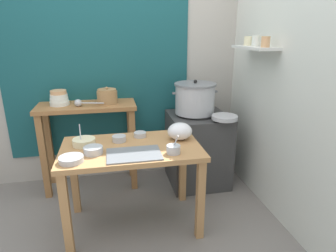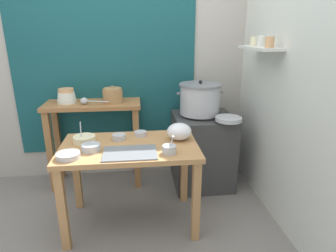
{
  "view_description": "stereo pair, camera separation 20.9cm",
  "coord_description": "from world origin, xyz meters",
  "px_view_note": "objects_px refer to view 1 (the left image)",
  "views": [
    {
      "loc": [
        -0.04,
        -2.05,
        1.59
      ],
      "look_at": [
        0.43,
        0.24,
        0.82
      ],
      "focal_mm": 30.82,
      "sensor_mm": 36.0,
      "label": 1
    },
    {
      "loc": [
        0.17,
        -2.08,
        1.59
      ],
      "look_at": [
        0.43,
        0.24,
        0.82
      ],
      "focal_mm": 30.82,
      "sensor_mm": 36.0,
      "label": 2
    }
  ],
  "objects_px": {
    "wide_pan": "(225,117)",
    "prep_bowl_0": "(119,138)",
    "ladle": "(79,103)",
    "plastic_bag": "(180,131)",
    "prep_bowl_2": "(84,142)",
    "stove_block": "(197,149)",
    "prep_bowl_4": "(93,150)",
    "steamer_pot": "(195,98)",
    "clay_pot": "(107,96)",
    "back_shelf_table": "(88,125)",
    "prep_bowl_5": "(71,159)",
    "serving_tray": "(134,154)",
    "bowl_stack_enamel": "(59,98)",
    "prep_bowl_3": "(173,149)",
    "prep_bowl_1": "(140,134)",
    "prep_table": "(132,159)"
  },
  "relations": [
    {
      "from": "ladle",
      "to": "plastic_bag",
      "type": "relative_size",
      "value": 1.34
    },
    {
      "from": "back_shelf_table",
      "to": "prep_bowl_5",
      "type": "bearing_deg",
      "value": -93.45
    },
    {
      "from": "bowl_stack_enamel",
      "to": "ladle",
      "type": "height_order",
      "value": "bowl_stack_enamel"
    },
    {
      "from": "wide_pan",
      "to": "prep_bowl_0",
      "type": "xyz_separation_m",
      "value": [
        -1.02,
        -0.23,
        -0.05
      ]
    },
    {
      "from": "plastic_bag",
      "to": "prep_bowl_1",
      "type": "distance_m",
      "value": 0.35
    },
    {
      "from": "prep_bowl_1",
      "to": "back_shelf_table",
      "type": "bearing_deg",
      "value": 131.03
    },
    {
      "from": "clay_pot",
      "to": "prep_bowl_3",
      "type": "bearing_deg",
      "value": -63.46
    },
    {
      "from": "prep_table",
      "to": "prep_bowl_5",
      "type": "height_order",
      "value": "prep_bowl_5"
    },
    {
      "from": "stove_block",
      "to": "prep_bowl_2",
      "type": "xyz_separation_m",
      "value": [
        -1.12,
        -0.52,
        0.37
      ]
    },
    {
      "from": "back_shelf_table",
      "to": "bowl_stack_enamel",
      "type": "bearing_deg",
      "value": 175.13
    },
    {
      "from": "bowl_stack_enamel",
      "to": "serving_tray",
      "type": "distance_m",
      "value": 1.16
    },
    {
      "from": "serving_tray",
      "to": "prep_bowl_3",
      "type": "xyz_separation_m",
      "value": [
        0.29,
        -0.03,
        0.03
      ]
    },
    {
      "from": "bowl_stack_enamel",
      "to": "clay_pot",
      "type": "bearing_deg",
      "value": -2.69
    },
    {
      "from": "prep_bowl_1",
      "to": "prep_bowl_4",
      "type": "distance_m",
      "value": 0.48
    },
    {
      "from": "back_shelf_table",
      "to": "prep_bowl_0",
      "type": "relative_size",
      "value": 8.46
    },
    {
      "from": "wide_pan",
      "to": "prep_bowl_2",
      "type": "xyz_separation_m",
      "value": [
        -1.3,
        -0.26,
        -0.05
      ]
    },
    {
      "from": "back_shelf_table",
      "to": "wide_pan",
      "type": "distance_m",
      "value": 1.37
    },
    {
      "from": "wide_pan",
      "to": "prep_bowl_5",
      "type": "height_order",
      "value": "wide_pan"
    },
    {
      "from": "wide_pan",
      "to": "serving_tray",
      "type": "bearing_deg",
      "value": -150.04
    },
    {
      "from": "steamer_pot",
      "to": "clay_pot",
      "type": "relative_size",
      "value": 2.36
    },
    {
      "from": "back_shelf_table",
      "to": "ladle",
      "type": "bearing_deg",
      "value": -129.13
    },
    {
      "from": "stove_block",
      "to": "wide_pan",
      "type": "height_order",
      "value": "wide_pan"
    },
    {
      "from": "prep_bowl_5",
      "to": "prep_bowl_1",
      "type": "bearing_deg",
      "value": 37.78
    },
    {
      "from": "serving_tray",
      "to": "plastic_bag",
      "type": "xyz_separation_m",
      "value": [
        0.41,
        0.25,
        0.07
      ]
    },
    {
      "from": "prep_bowl_0",
      "to": "clay_pot",
      "type": "bearing_deg",
      "value": 97.52
    },
    {
      "from": "steamer_pot",
      "to": "prep_bowl_0",
      "type": "distance_m",
      "value": 0.96
    },
    {
      "from": "stove_block",
      "to": "plastic_bag",
      "type": "height_order",
      "value": "plastic_bag"
    },
    {
      "from": "serving_tray",
      "to": "prep_bowl_2",
      "type": "height_order",
      "value": "prep_bowl_2"
    },
    {
      "from": "serving_tray",
      "to": "prep_bowl_3",
      "type": "distance_m",
      "value": 0.3
    },
    {
      "from": "serving_tray",
      "to": "wide_pan",
      "type": "relative_size",
      "value": 1.6
    },
    {
      "from": "bowl_stack_enamel",
      "to": "prep_bowl_3",
      "type": "relative_size",
      "value": 1.25
    },
    {
      "from": "wide_pan",
      "to": "ladle",
      "type": "bearing_deg",
      "value": 167.22
    },
    {
      "from": "plastic_bag",
      "to": "wide_pan",
      "type": "height_order",
      "value": "plastic_bag"
    },
    {
      "from": "clay_pot",
      "to": "prep_bowl_1",
      "type": "height_order",
      "value": "clay_pot"
    },
    {
      "from": "clay_pot",
      "to": "serving_tray",
      "type": "bearing_deg",
      "value": -79.05
    },
    {
      "from": "prep_bowl_4",
      "to": "prep_bowl_0",
      "type": "bearing_deg",
      "value": 47.47
    },
    {
      "from": "plastic_bag",
      "to": "prep_bowl_1",
      "type": "relative_size",
      "value": 1.96
    },
    {
      "from": "prep_table",
      "to": "prep_bowl_2",
      "type": "xyz_separation_m",
      "value": [
        -0.37,
        0.1,
        0.14
      ]
    },
    {
      "from": "steamer_pot",
      "to": "bowl_stack_enamel",
      "type": "relative_size",
      "value": 2.57
    },
    {
      "from": "prep_table",
      "to": "prep_bowl_0",
      "type": "xyz_separation_m",
      "value": [
        -0.09,
        0.13,
        0.14
      ]
    },
    {
      "from": "wide_pan",
      "to": "prep_bowl_3",
      "type": "xyz_separation_m",
      "value": [
        -0.63,
        -0.56,
        -0.04
      ]
    },
    {
      "from": "back_shelf_table",
      "to": "steamer_pot",
      "type": "xyz_separation_m",
      "value": [
        1.08,
        -0.11,
        0.26
      ]
    },
    {
      "from": "prep_bowl_1",
      "to": "prep_bowl_4",
      "type": "xyz_separation_m",
      "value": [
        -0.38,
        -0.29,
        0.01
      ]
    },
    {
      "from": "prep_bowl_0",
      "to": "prep_bowl_4",
      "type": "xyz_separation_m",
      "value": [
        -0.2,
        -0.22,
        0.0
      ]
    },
    {
      "from": "bowl_stack_enamel",
      "to": "wide_pan",
      "type": "bearing_deg",
      "value": -14.5
    },
    {
      "from": "wide_pan",
      "to": "steamer_pot",
      "type": "bearing_deg",
      "value": 129.16
    },
    {
      "from": "prep_bowl_2",
      "to": "prep_bowl_3",
      "type": "xyz_separation_m",
      "value": [
        0.67,
        -0.3,
        0.0
      ]
    },
    {
      "from": "back_shelf_table",
      "to": "prep_bowl_2",
      "type": "bearing_deg",
      "value": -89.21
    },
    {
      "from": "prep_bowl_0",
      "to": "prep_bowl_4",
      "type": "distance_m",
      "value": 0.3
    },
    {
      "from": "prep_bowl_3",
      "to": "prep_bowl_5",
      "type": "xyz_separation_m",
      "value": [
        -0.73,
        -0.01,
        -0.01
      ]
    }
  ]
}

